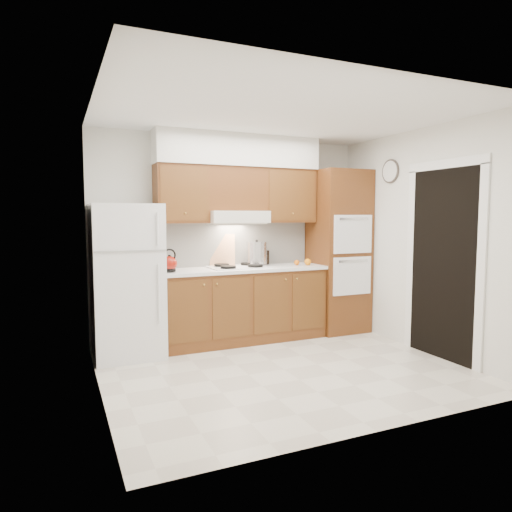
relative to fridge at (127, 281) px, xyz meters
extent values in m
plane|color=beige|center=(1.41, -1.14, -0.86)|extent=(3.60, 3.60, 0.00)
plane|color=white|center=(1.41, -1.14, 1.74)|extent=(3.60, 3.60, 0.00)
cube|color=silver|center=(1.41, 0.36, 0.44)|extent=(3.60, 0.02, 2.60)
cube|color=silver|center=(-0.40, -1.14, 0.44)|extent=(0.02, 3.00, 2.60)
cube|color=silver|center=(3.21, -1.14, 0.44)|extent=(0.02, 3.00, 2.60)
cube|color=white|center=(0.00, 0.00, 0.00)|extent=(0.75, 0.72, 1.72)
cube|color=brown|center=(1.43, 0.06, -0.41)|extent=(2.11, 0.60, 0.90)
cube|color=white|center=(1.43, 0.05, 0.06)|extent=(2.13, 0.62, 0.04)
cube|color=white|center=(1.43, 0.34, 0.36)|extent=(2.11, 0.03, 0.56)
cube|color=brown|center=(2.85, 0.03, 0.24)|extent=(0.70, 0.65, 2.20)
cube|color=brown|center=(0.69, 0.19, 0.99)|extent=(0.63, 0.33, 0.70)
cube|color=brown|center=(2.12, 0.19, 0.99)|extent=(0.73, 0.33, 0.70)
cube|color=silver|center=(1.38, 0.13, 0.71)|extent=(0.75, 0.45, 0.15)
cube|color=brown|center=(1.38, 0.19, 1.06)|extent=(0.75, 0.33, 0.55)
cube|color=silver|center=(1.43, 0.18, 1.54)|extent=(2.13, 0.36, 0.40)
cube|color=white|center=(1.38, 0.07, 0.09)|extent=(0.74, 0.50, 0.01)
cube|color=black|center=(3.19, -1.49, 0.19)|extent=(0.02, 0.90, 2.10)
cylinder|color=#3F3833|center=(3.19, -0.59, 1.29)|extent=(0.02, 0.30, 0.30)
sphere|color=maroon|center=(0.47, -0.06, 0.18)|extent=(0.21, 0.21, 0.18)
cube|color=tan|center=(1.25, 0.31, 0.28)|extent=(0.34, 0.21, 0.43)
cylinder|color=silver|center=(1.67, 0.15, 0.25)|extent=(0.31, 0.31, 0.27)
cylinder|color=black|center=(1.84, 0.29, 0.18)|extent=(0.07, 0.07, 0.20)
cylinder|color=black|center=(1.88, 0.28, 0.17)|extent=(0.07, 0.07, 0.19)
cylinder|color=black|center=(1.88, 0.31, 0.16)|extent=(0.06, 0.06, 0.15)
sphere|color=#E9500C|center=(2.18, 0.00, 0.12)|extent=(0.09, 0.09, 0.07)
sphere|color=orange|center=(2.31, -0.06, 0.12)|extent=(0.11, 0.11, 0.09)
camera|label=1|loc=(-0.72, -5.24, 0.73)|focal=32.00mm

